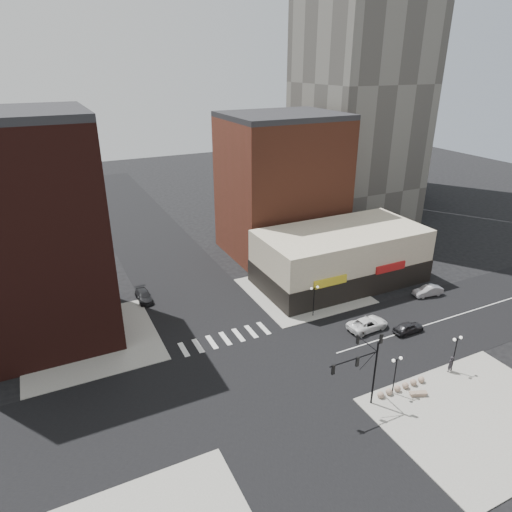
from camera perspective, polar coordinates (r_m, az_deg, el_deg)
ground at (r=48.81m, az=0.06°, el=-15.06°), size 240.00×240.00×0.00m
road_ew at (r=48.80m, az=0.06°, el=-15.05°), size 200.00×14.00×0.02m
road_ns at (r=48.80m, az=0.06°, el=-15.05°), size 14.00×200.00×0.02m
sidewalk_nw at (r=57.51m, az=-19.97°, el=-9.99°), size 15.00×15.00×0.12m
sidewalk_ne at (r=65.44m, az=5.91°, el=-4.33°), size 15.00×15.00×0.12m
sidewalk_se at (r=49.06m, az=26.09°, el=-17.59°), size 18.00×14.00×0.12m
building_nw at (r=55.82m, az=-26.79°, el=2.14°), size 16.00×15.00×25.00m
building_ne_midrise at (r=75.72m, az=3.20°, el=8.53°), size 18.00×15.00×22.00m
tower_far at (r=119.07m, az=16.19°, el=27.70°), size 18.00×18.00×82.00m
building_ne_row at (r=67.79m, az=10.49°, el=-0.55°), size 24.20×12.20×8.00m
traffic_signal at (r=43.87m, az=13.49°, el=-12.71°), size 5.59×3.09×7.77m
street_lamp_se_a at (r=46.89m, az=17.11°, el=-13.06°), size 1.22×0.32×4.16m
street_lamp_se_b at (r=52.04m, az=23.75°, el=-10.19°), size 1.22×0.32×4.16m
street_lamp_ne at (r=57.92m, az=7.29°, el=-4.68°), size 1.22×0.32×4.16m
bollard_row at (r=49.24m, az=17.72°, el=-15.32°), size 5.90×0.65×0.65m
white_suv at (r=57.74m, az=13.78°, el=-8.23°), size 5.40×2.68×1.47m
dark_sedan_east at (r=58.47m, az=18.51°, el=-8.48°), size 3.93×1.59×1.34m
silver_sedan at (r=68.02m, az=20.69°, el=-4.10°), size 4.43×2.02×1.41m
dark_sedan_north at (r=64.31m, az=-13.85°, el=-4.87°), size 1.82×4.48×1.30m
pedestrian at (r=53.02m, az=23.13°, el=-12.31°), size 0.71×0.49×1.88m
stone_bench at (r=49.10m, az=19.60°, el=-15.91°), size 1.80×1.10×0.40m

